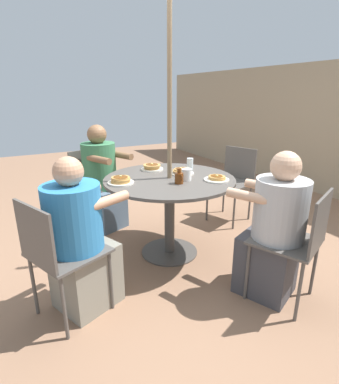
# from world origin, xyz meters

# --- Properties ---
(ground_plane) EXTENTS (12.00, 12.00, 0.00)m
(ground_plane) POSITION_xyz_m (0.00, 0.00, 0.00)
(ground_plane) COLOR #8C664C
(patio_table) EXTENTS (1.20, 1.20, 0.77)m
(patio_table) POSITION_xyz_m (0.00, 0.00, 0.63)
(patio_table) COLOR #4C4742
(patio_table) RESTS_ON ground
(umbrella_pole) EXTENTS (0.04, 0.04, 2.25)m
(umbrella_pole) POSITION_xyz_m (0.00, 0.00, 1.13)
(umbrella_pole) COLOR #846B4C
(umbrella_pole) RESTS_ON ground
(patio_chair_north) EXTENTS (0.57, 0.57, 0.88)m
(patio_chair_north) POSITION_xyz_m (0.44, -1.07, 0.52)
(patio_chair_north) COLOR #514C47
(patio_chair_north) RESTS_ON ground
(diner_north) EXTENTS (0.53, 0.59, 1.13)m
(diner_north) POSITION_xyz_m (0.38, -0.92, 0.51)
(diner_north) COLOR gray
(diner_north) RESTS_ON ground
(patio_chair_east) EXTENTS (0.58, 0.58, 0.88)m
(patio_chair_east) POSITION_xyz_m (1.07, 0.45, 0.52)
(patio_chair_east) COLOR #514C47
(patio_chair_east) RESTS_ON ground
(diner_east) EXTENTS (0.59, 0.52, 1.13)m
(diner_east) POSITION_xyz_m (0.91, 0.38, 0.51)
(diner_east) COLOR #3D3D42
(diner_east) RESTS_ON ground
(patio_chair_south) EXTENTS (0.56, 0.56, 0.88)m
(patio_chair_south) POSITION_xyz_m (-0.39, 1.10, 0.52)
(patio_chair_south) COLOR #514C47
(patio_chair_south) RESTS_ON ground
(patio_chair_west) EXTENTS (0.57, 0.57, 0.88)m
(patio_chair_west) POSITION_xyz_m (-1.08, -0.44, 0.52)
(patio_chair_west) COLOR #514C47
(patio_chair_west) RESTS_ON ground
(diner_west) EXTENTS (0.61, 0.53, 1.18)m
(diner_west) POSITION_xyz_m (-0.92, -0.38, 0.53)
(diner_west) COLOR slate
(diner_west) RESTS_ON ground
(pancake_plate_a) EXTENTS (0.22, 0.22, 0.06)m
(pancake_plate_a) POSITION_xyz_m (-0.06, 0.17, 0.79)
(pancake_plate_a) COLOR silver
(pancake_plate_a) RESTS_ON patio_table
(pancake_plate_b) EXTENTS (0.22, 0.22, 0.07)m
(pancake_plate_b) POSITION_xyz_m (-0.34, -0.01, 0.79)
(pancake_plate_b) COLOR silver
(pancake_plate_b) RESTS_ON patio_table
(pancake_plate_c) EXTENTS (0.22, 0.22, 0.07)m
(pancake_plate_c) POSITION_xyz_m (-0.04, -0.45, 0.79)
(pancake_plate_c) COLOR silver
(pancake_plate_c) RESTS_ON patio_table
(pancake_plate_d) EXTENTS (0.22, 0.22, 0.05)m
(pancake_plate_d) POSITION_xyz_m (0.28, 0.32, 0.78)
(pancake_plate_d) COLOR silver
(pancake_plate_d) RESTS_ON patio_table
(syrup_bottle) EXTENTS (0.09, 0.08, 0.13)m
(syrup_bottle) POSITION_xyz_m (0.20, -0.01, 0.82)
(syrup_bottle) COLOR #602D0F
(syrup_bottle) RESTS_ON patio_table
(coffee_cup) EXTENTS (0.09, 0.09, 0.10)m
(coffee_cup) POSITION_xyz_m (0.14, 0.10, 0.82)
(coffee_cup) COLOR white
(coffee_cup) RESTS_ON patio_table
(drinking_glass_a) EXTENTS (0.06, 0.06, 0.12)m
(drinking_glass_a) POSITION_xyz_m (-0.16, 0.32, 0.83)
(drinking_glass_a) COLOR silver
(drinking_glass_a) RESTS_ON patio_table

